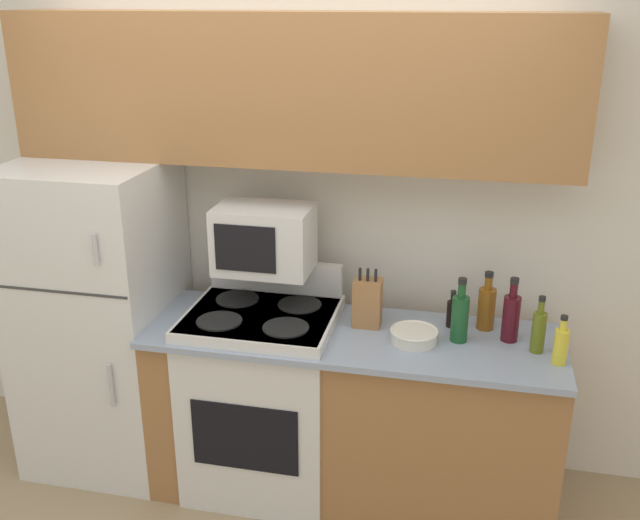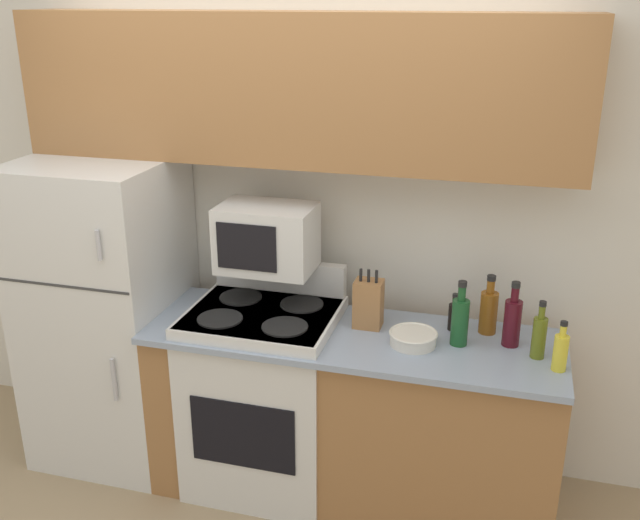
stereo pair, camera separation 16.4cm
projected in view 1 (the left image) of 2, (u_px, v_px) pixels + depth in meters
The scene contains 15 objects.
ground_plane at pixel (265, 518), 3.40m from camera, with size 12.00×12.00×0.00m, color tan.
wall_back at pixel (299, 218), 3.61m from camera, with size 8.00×0.05×2.55m.
lower_cabinets at pixel (352, 414), 3.44m from camera, with size 1.90×0.63×0.89m.
refrigerator at pixel (101, 317), 3.62m from camera, with size 0.72×0.72×1.60m.
upper_cabinets at pixel (288, 90), 3.22m from camera, with size 2.62×0.30×0.68m.
stove at pixel (263, 397), 3.50m from camera, with size 0.70×0.61×1.10m.
microwave at pixel (264, 239), 3.35m from camera, with size 0.45×0.31×0.31m.
knife_block at pixel (367, 302), 3.31m from camera, with size 0.13×0.11×0.29m.
bowl at pixel (414, 335), 3.17m from camera, with size 0.22×0.22×0.06m.
bottle_cooking_spray at pixel (561, 345), 2.97m from camera, with size 0.06×0.06×0.22m.
bottle_olive_oil at pixel (539, 330), 3.06m from camera, with size 0.06×0.06×0.26m.
bottle_wine_green at pixel (460, 317), 3.15m from camera, with size 0.08×0.08×0.30m.
bottle_wine_red at pixel (511, 316), 3.16m from camera, with size 0.08×0.08×0.30m.
bottle_whiskey at pixel (486, 307), 3.27m from camera, with size 0.08×0.08×0.28m.
bottle_soy_sauce at pixel (452, 312), 3.31m from camera, with size 0.05×0.05×0.18m.
Camera 1 is at (0.85, -2.63, 2.34)m, focal length 40.00 mm.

